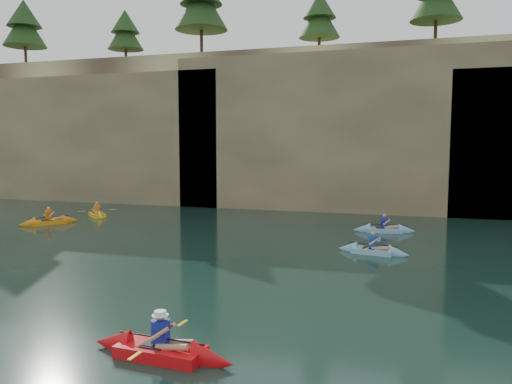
% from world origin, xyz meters
% --- Properties ---
extents(ground, '(160.00, 160.00, 0.00)m').
position_xyz_m(ground, '(0.00, 0.00, 0.00)').
color(ground, black).
rests_on(ground, ground).
extents(cliff, '(70.00, 16.00, 12.00)m').
position_xyz_m(cliff, '(0.00, 30.00, 6.00)').
color(cliff, '#CDB97D').
rests_on(cliff, ground).
extents(cliff_slab_west, '(26.00, 2.40, 10.56)m').
position_xyz_m(cliff_slab_west, '(-20.00, 22.60, 5.28)').
color(cliff_slab_west, '#9F8460').
rests_on(cliff_slab_west, ground).
extents(cliff_slab_center, '(24.00, 2.40, 11.40)m').
position_xyz_m(cliff_slab_center, '(2.00, 22.60, 5.70)').
color(cliff_slab_center, '#9F8460').
rests_on(cliff_slab_center, ground).
extents(sea_cave_west, '(4.50, 1.00, 4.00)m').
position_xyz_m(sea_cave_west, '(-18.00, 21.95, 2.00)').
color(sea_cave_west, black).
rests_on(sea_cave_west, ground).
extents(sea_cave_center, '(3.50, 1.00, 3.20)m').
position_xyz_m(sea_cave_center, '(-4.00, 21.95, 1.60)').
color(sea_cave_center, black).
rests_on(sea_cave_center, ground).
extents(sea_cave_east, '(5.00, 1.00, 4.50)m').
position_xyz_m(sea_cave_east, '(10.00, 21.95, 2.25)').
color(sea_cave_east, black).
rests_on(sea_cave_east, ground).
extents(main_kayaker, '(3.63, 2.43, 1.34)m').
position_xyz_m(main_kayaker, '(1.41, -3.00, 0.18)').
color(main_kayaker, red).
rests_on(main_kayaker, ground).
extents(kayaker_orange, '(2.68, 3.16, 1.29)m').
position_xyz_m(kayaker_orange, '(-13.79, 11.59, 0.16)').
color(kayaker_orange, orange).
rests_on(kayaker_orange, ground).
extents(kayaker_ltblue_near, '(3.21, 2.40, 1.23)m').
position_xyz_m(kayaker_ltblue_near, '(5.19, 9.24, 0.15)').
color(kayaker_ltblue_near, '#7FBAD5').
rests_on(kayaker_ltblue_near, ground).
extents(kayaker_yellow, '(2.69, 2.56, 1.22)m').
position_xyz_m(kayaker_yellow, '(-12.91, 15.10, 0.15)').
color(kayaker_yellow, yellow).
rests_on(kayaker_yellow, ground).
extents(kayaker_ltblue_mid, '(3.35, 2.43, 1.25)m').
position_xyz_m(kayaker_ltblue_mid, '(5.38, 14.77, 0.15)').
color(kayaker_ltblue_mid, '#81AAD8').
rests_on(kayaker_ltblue_mid, ground).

